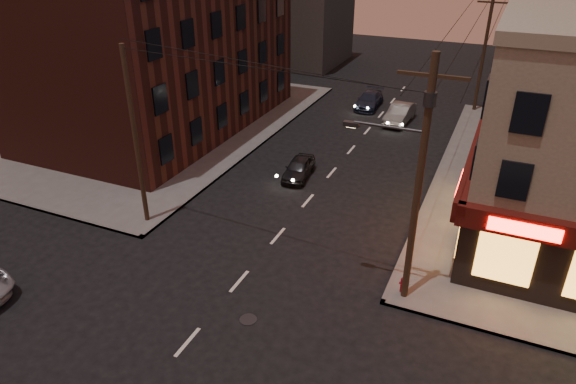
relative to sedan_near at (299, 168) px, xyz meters
The scene contains 12 objects.
ground 14.73m from the sedan_near, 83.51° to the right, with size 120.00×120.00×0.00m, color black.
sidewalk_nw 16.92m from the sedan_near, 165.00° to the left, with size 24.00×28.00×0.15m, color #514F4C.
brick_apartment 14.85m from the sedan_near, 161.17° to the left, with size 12.00×20.00×13.00m, color #411A15.
bg_building_nw 29.83m from the sedan_near, 112.49° to the left, with size 9.00×10.00×8.00m, color #3F3D3A.
bg_building_ne_b 39.87m from the sedan_near, 69.92° to the left, with size 8.00×8.00×6.00m, color #3F3D3A.
utility_pole_main 13.20m from the sedan_near, 46.58° to the right, with size 4.20×0.44×10.00m.
utility_pole_far 19.75m from the sedan_near, 64.03° to the left, with size 0.26×0.26×9.00m, color #382619.
utility_pole_west 10.43m from the sedan_near, 122.31° to the right, with size 0.24×0.24×9.00m, color #382619.
sedan_near is the anchor object (origin of this frame).
sedan_mid 12.61m from the sedan_near, 74.31° to the left, with size 1.52×4.36×1.44m, color #615F5B.
sedan_far 14.80m from the sedan_near, 89.19° to the left, with size 1.76×4.32×1.25m, color #1A2034.
fire_hydrant 11.99m from the sedan_near, 45.99° to the right, with size 0.32×0.32×0.71m.
Camera 1 is at (9.21, -11.56, 13.84)m, focal length 32.00 mm.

